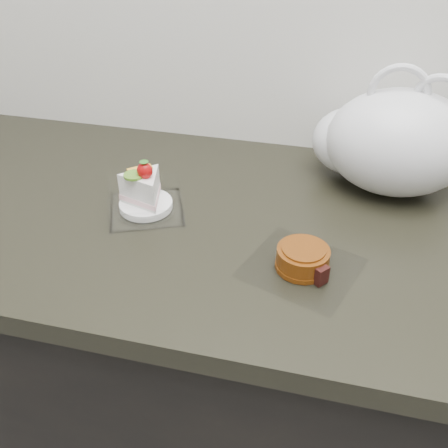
{
  "coord_description": "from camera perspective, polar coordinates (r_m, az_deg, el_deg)",
  "views": [
    {
      "loc": [
        -0.01,
        0.96,
        1.41
      ],
      "look_at": [
        -0.16,
        1.61,
        0.94
      ],
      "focal_mm": 40.0,
      "sensor_mm": 36.0,
      "label": 1
    }
  ],
  "objects": [
    {
      "name": "counter",
      "position": [
        1.21,
        8.97,
        -18.04
      ],
      "size": [
        2.04,
        0.64,
        0.9
      ],
      "color": "black",
      "rests_on": "ground"
    },
    {
      "name": "plastic_bag",
      "position": [
        1.0,
        18.34,
        8.93
      ],
      "size": [
        0.32,
        0.25,
        0.25
      ],
      "rotation": [
        0.0,
        0.0,
        -0.19
      ],
      "color": "silver",
      "rests_on": "counter"
    },
    {
      "name": "mooncake_wrap",
      "position": [
        0.79,
        9.03,
        -4.16
      ],
      "size": [
        0.21,
        0.2,
        0.04
      ],
      "rotation": [
        0.0,
        0.0,
        -0.17
      ],
      "color": "white",
      "rests_on": "counter"
    },
    {
      "name": "cake_tray",
      "position": [
        0.92,
        -9.0,
        3.09
      ],
      "size": [
        0.17,
        0.17,
        0.1
      ],
      "rotation": [
        0.0,
        0.0,
        0.4
      ],
      "color": "white",
      "rests_on": "counter"
    }
  ]
}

